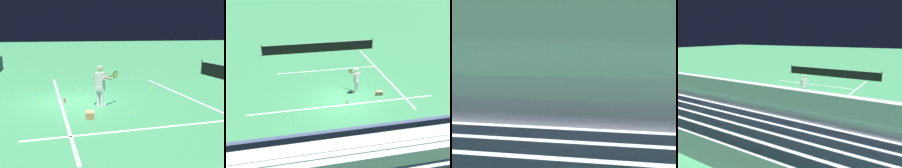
{
  "view_description": "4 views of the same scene",
  "coord_description": "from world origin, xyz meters",
  "views": [
    {
      "loc": [
        11.61,
        -1.24,
        3.08
      ],
      "look_at": [
        0.31,
        1.82,
        0.77
      ],
      "focal_mm": 42.0,
      "sensor_mm": 36.0,
      "label": 1
    },
    {
      "loc": [
        -3.44,
        -14.43,
        8.16
      ],
      "look_at": [
        -0.18,
        0.69,
        0.93
      ],
      "focal_mm": 42.0,
      "sensor_mm": 36.0,
      "label": 2
    },
    {
      "loc": [
        3.39,
        -12.04,
        2.94
      ],
      "look_at": [
        1.27,
        0.18,
        1.02
      ],
      "focal_mm": 50.0,
      "sensor_mm": 36.0,
      "label": 3
    },
    {
      "loc": [
        8.77,
        -13.85,
        4.69
      ],
      "look_at": [
        -0.05,
        0.92,
        0.91
      ],
      "focal_mm": 35.0,
      "sensor_mm": 36.0,
      "label": 4
    }
  ],
  "objects": [
    {
      "name": "court_sideline_white",
      "position": [
        4.11,
        4.0,
        0.0
      ],
      "size": [
        0.1,
        12.0,
        0.01
      ],
      "primitive_type": "cube",
      "color": "white",
      "rests_on": "ground"
    },
    {
      "name": "water_bottle",
      "position": [
        0.19,
        -0.33,
        0.11
      ],
      "size": [
        0.07,
        0.07,
        0.22
      ],
      "primitive_type": "cylinder",
      "color": "#EA4C33",
      "rests_on": "ground"
    },
    {
      "name": "tennis_ball_far_right",
      "position": [
        0.05,
        -1.4,
        0.03
      ],
      "size": [
        0.07,
        0.07,
        0.07
      ],
      "primitive_type": "sphere",
      "color": "#CCE533",
      "rests_on": "ground"
    },
    {
      "name": "tennis_ball_near_player",
      "position": [
        2.41,
        2.08,
        0.03
      ],
      "size": [
        0.07,
        0.07,
        0.07
      ],
      "primitive_type": "sphere",
      "color": "#CCE533",
      "rests_on": "ground"
    },
    {
      "name": "ball_box_cardboard",
      "position": [
        2.6,
        0.37,
        0.13
      ],
      "size": [
        0.44,
        0.35,
        0.26
      ],
      "primitive_type": "cube",
      "rotation": [
        0.0,
        0.0,
        -0.14
      ],
      "color": "#A87F51",
      "rests_on": "ground"
    },
    {
      "name": "tennis_player",
      "position": [
        1.16,
        1.09,
        0.89
      ],
      "size": [
        0.63,
        1.05,
        1.71
      ],
      "color": "silver",
      "rests_on": "ground"
    },
    {
      "name": "back_wall_sponsor_board",
      "position": [
        -0.01,
        -4.6,
        0.55
      ],
      "size": [
        25.45,
        0.25,
        1.1
      ],
      "color": "#384260",
      "rests_on": "ground"
    },
    {
      "name": "court_baseline_white",
      "position": [
        0.0,
        -0.5,
        0.0
      ],
      "size": [
        12.0,
        0.1,
        0.01
      ],
      "primitive_type": "cube",
      "color": "white",
      "rests_on": "ground"
    },
    {
      "name": "tennis_ball_toward_net",
      "position": [
        -3.19,
        -1.66,
        0.03
      ],
      "size": [
        0.07,
        0.07,
        0.07
      ],
      "primitive_type": "sphere",
      "color": "#CCE533",
      "rests_on": "ground"
    },
    {
      "name": "court_service_line_white",
      "position": [
        0.0,
        5.5,
        0.0
      ],
      "size": [
        8.22,
        0.1,
        0.01
      ],
      "primitive_type": "cube",
      "color": "white",
      "rests_on": "ground"
    },
    {
      "name": "tennis_ball_far_left",
      "position": [
        -2.21,
        0.69,
        0.03
      ],
      "size": [
        0.07,
        0.07,
        0.07
      ],
      "primitive_type": "sphere",
      "color": "#CCE533",
      "rests_on": "ground"
    },
    {
      "name": "tennis_net",
      "position": [
        0.0,
        10.39,
        0.49
      ],
      "size": [
        11.09,
        0.09,
        1.07
      ],
      "color": "#33383D",
      "rests_on": "ground"
    },
    {
      "name": "tennis_ball_by_box",
      "position": [
        -1.49,
        4.54,
        0.03
      ],
      "size": [
        0.07,
        0.07,
        0.07
      ],
      "primitive_type": "sphere",
      "color": "#CCE533",
      "rests_on": "ground"
    },
    {
      "name": "ground_plane",
      "position": [
        0.0,
        0.0,
        0.0
      ],
      "size": [
        160.0,
        160.0,
        0.0
      ],
      "primitive_type": "plane",
      "color": "#337A4C"
    },
    {
      "name": "tennis_ball_midcourt",
      "position": [
        -3.39,
        0.73,
        0.03
      ],
      "size": [
        0.07,
        0.07,
        0.07
      ],
      "primitive_type": "sphere",
      "color": "#CCE533",
      "rests_on": "ground"
    }
  ]
}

